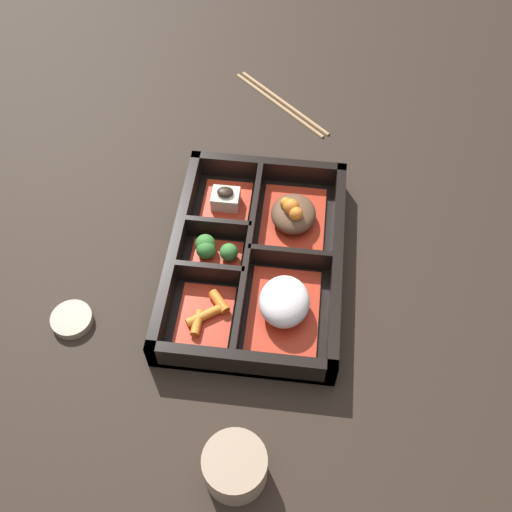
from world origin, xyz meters
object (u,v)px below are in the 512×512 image
Objects in this scene: bowl_rice at (284,304)px; sauce_dish at (72,319)px; tea_cup at (235,466)px; chopsticks at (282,103)px.

bowl_rice is 0.28m from sauce_dish.
sauce_dish is (-0.17, -0.24, -0.02)m from tea_cup.
bowl_rice reaches higher than sauce_dish.
chopsticks is 3.16× the size of sauce_dish.
bowl_rice is 1.83× the size of tea_cup.
tea_cup is at bearing 54.94° from sauce_dish.
bowl_rice is 0.43m from chopsticks.
sauce_dish reaches higher than chopsticks.
tea_cup is (0.21, -0.04, -0.01)m from bowl_rice.
sauce_dish is at bearing -125.06° from tea_cup.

